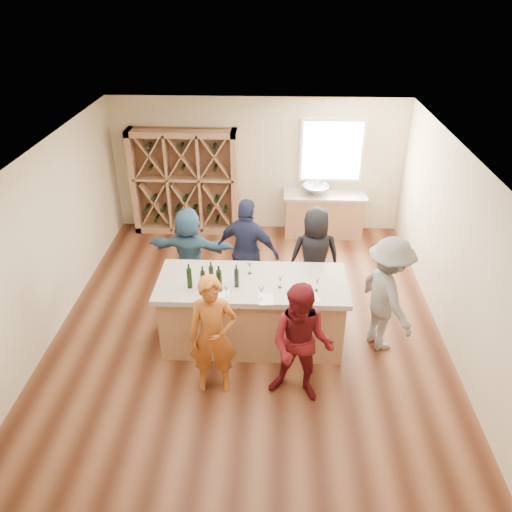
{
  "coord_description": "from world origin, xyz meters",
  "views": [
    {
      "loc": [
        0.37,
        -6.36,
        4.96
      ],
      "look_at": [
        0.1,
        0.2,
        1.15
      ],
      "focal_mm": 35.0,
      "sensor_mm": 36.0,
      "label": 1
    }
  ],
  "objects_px": {
    "wine_bottle_c": "(211,275)",
    "wine_bottle_e": "(237,278)",
    "person_server": "(387,295)",
    "person_far_right": "(315,256)",
    "tasting_counter_base": "(252,314)",
    "person_near_left": "(213,336)",
    "wine_bottle_b": "(203,280)",
    "person_far_mid": "(248,252)",
    "person_far_left": "(190,252)",
    "wine_bottle_d": "(219,281)",
    "wine_rack": "(185,182)",
    "wine_bottle_a": "(189,278)",
    "sink": "(316,190)",
    "person_near_right": "(301,345)"
  },
  "relations": [
    {
      "from": "wine_rack",
      "to": "person_server",
      "type": "xyz_separation_m",
      "value": [
        3.5,
        -3.67,
        -0.2
      ]
    },
    {
      "from": "person_far_right",
      "to": "person_far_mid",
      "type": "bearing_deg",
      "value": -1.68
    },
    {
      "from": "tasting_counter_base",
      "to": "person_near_right",
      "type": "height_order",
      "value": "person_near_right"
    },
    {
      "from": "person_far_right",
      "to": "person_server",
      "type": "bearing_deg",
      "value": 126.4
    },
    {
      "from": "person_near_left",
      "to": "person_far_left",
      "type": "height_order",
      "value": "person_near_left"
    },
    {
      "from": "wine_bottle_d",
      "to": "person_server",
      "type": "relative_size",
      "value": 0.18
    },
    {
      "from": "person_near_right",
      "to": "person_far_right",
      "type": "height_order",
      "value": "person_near_right"
    },
    {
      "from": "person_near_left",
      "to": "person_far_left",
      "type": "distance_m",
      "value": 2.39
    },
    {
      "from": "wine_bottle_c",
      "to": "wine_bottle_d",
      "type": "relative_size",
      "value": 0.86
    },
    {
      "from": "person_server",
      "to": "person_far_left",
      "type": "xyz_separation_m",
      "value": [
        -3.05,
        1.31,
        -0.1
      ]
    },
    {
      "from": "wine_bottle_d",
      "to": "wine_bottle_e",
      "type": "bearing_deg",
      "value": 26.91
    },
    {
      "from": "wine_bottle_e",
      "to": "wine_rack",
      "type": "bearing_deg",
      "value": 109.64
    },
    {
      "from": "wine_bottle_e",
      "to": "person_near_right",
      "type": "bearing_deg",
      "value": -47.3
    },
    {
      "from": "wine_bottle_d",
      "to": "person_far_right",
      "type": "distance_m",
      "value": 2.04
    },
    {
      "from": "wine_bottle_b",
      "to": "person_near_right",
      "type": "bearing_deg",
      "value": -33.46
    },
    {
      "from": "tasting_counter_base",
      "to": "person_near_left",
      "type": "xyz_separation_m",
      "value": [
        -0.46,
        -0.99,
        0.37
      ]
    },
    {
      "from": "wine_rack",
      "to": "wine_bottle_a",
      "type": "bearing_deg",
      "value": -79.59
    },
    {
      "from": "person_near_left",
      "to": "wine_rack",
      "type": "bearing_deg",
      "value": 99.35
    },
    {
      "from": "person_far_left",
      "to": "wine_bottle_b",
      "type": "bearing_deg",
      "value": 111.77
    },
    {
      "from": "person_near_left",
      "to": "wine_bottle_c",
      "type": "bearing_deg",
      "value": 93.05
    },
    {
      "from": "wine_bottle_d",
      "to": "person_far_left",
      "type": "relative_size",
      "value": 0.2
    },
    {
      "from": "wine_bottle_d",
      "to": "wine_bottle_c",
      "type": "bearing_deg",
      "value": 126.01
    },
    {
      "from": "person_near_right",
      "to": "person_far_right",
      "type": "bearing_deg",
      "value": 97.09
    },
    {
      "from": "wine_rack",
      "to": "person_far_mid",
      "type": "bearing_deg",
      "value": -60.38
    },
    {
      "from": "wine_bottle_c",
      "to": "person_far_left",
      "type": "xyz_separation_m",
      "value": [
        -0.55,
        1.39,
        -0.42
      ]
    },
    {
      "from": "sink",
      "to": "tasting_counter_base",
      "type": "relative_size",
      "value": 0.21
    },
    {
      "from": "person_far_mid",
      "to": "person_far_right",
      "type": "distance_m",
      "value": 1.1
    },
    {
      "from": "person_server",
      "to": "person_far_right",
      "type": "relative_size",
      "value": 1.06
    },
    {
      "from": "sink",
      "to": "wine_bottle_c",
      "type": "bearing_deg",
      "value": -114.81
    },
    {
      "from": "wine_bottle_e",
      "to": "person_server",
      "type": "bearing_deg",
      "value": 3.81
    },
    {
      "from": "wine_bottle_b",
      "to": "sink",
      "type": "bearing_deg",
      "value": 64.7
    },
    {
      "from": "person_near_right",
      "to": "person_far_mid",
      "type": "distance_m",
      "value": 2.37
    },
    {
      "from": "wine_bottle_c",
      "to": "wine_bottle_e",
      "type": "height_order",
      "value": "wine_bottle_c"
    },
    {
      "from": "wine_rack",
      "to": "person_near_right",
      "type": "height_order",
      "value": "wine_rack"
    },
    {
      "from": "wine_bottle_b",
      "to": "person_far_right",
      "type": "xyz_separation_m",
      "value": [
        1.64,
        1.37,
        -0.37
      ]
    },
    {
      "from": "wine_bottle_c",
      "to": "person_near_left",
      "type": "bearing_deg",
      "value": -82.84
    },
    {
      "from": "person_near_left",
      "to": "person_far_mid",
      "type": "distance_m",
      "value": 2.14
    },
    {
      "from": "wine_rack",
      "to": "person_server",
      "type": "distance_m",
      "value": 5.07
    },
    {
      "from": "wine_bottle_e",
      "to": "person_far_mid",
      "type": "xyz_separation_m",
      "value": [
        0.08,
        1.27,
        -0.3
      ]
    },
    {
      "from": "wine_bottle_b",
      "to": "person_far_mid",
      "type": "height_order",
      "value": "person_far_mid"
    },
    {
      "from": "wine_bottle_b",
      "to": "wine_bottle_d",
      "type": "bearing_deg",
      "value": -11.8
    },
    {
      "from": "wine_bottle_a",
      "to": "person_near_left",
      "type": "bearing_deg",
      "value": -62.99
    },
    {
      "from": "wine_rack",
      "to": "person_near_left",
      "type": "height_order",
      "value": "wine_rack"
    },
    {
      "from": "sink",
      "to": "wine_bottle_b",
      "type": "relative_size",
      "value": 1.95
    },
    {
      "from": "sink",
      "to": "person_far_mid",
      "type": "xyz_separation_m",
      "value": [
        -1.26,
        -2.46,
        -0.09
      ]
    },
    {
      "from": "wine_bottle_d",
      "to": "person_far_right",
      "type": "relative_size",
      "value": 0.19
    },
    {
      "from": "wine_bottle_c",
      "to": "person_near_left",
      "type": "height_order",
      "value": "person_near_left"
    },
    {
      "from": "wine_rack",
      "to": "wine_bottle_e",
      "type": "bearing_deg",
      "value": -70.36
    },
    {
      "from": "sink",
      "to": "wine_bottle_c",
      "type": "relative_size",
      "value": 1.98
    },
    {
      "from": "wine_rack",
      "to": "wine_bottle_a",
      "type": "relative_size",
      "value": 7.39
    }
  ]
}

